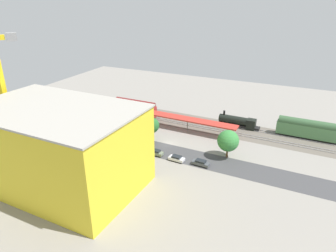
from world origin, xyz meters
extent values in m
plane|color=gray|center=(0.00, 0.00, 0.00)|extent=(166.63, 166.63, 0.00)
cube|color=#665E54|center=(0.00, -19.36, 0.00)|extent=(104.52, 16.97, 0.01)
cube|color=#424244|center=(0.00, 4.52, 0.00)|extent=(104.38, 12.32, 0.01)
cube|color=#9E9EA8|center=(0.00, -22.90, 0.18)|extent=(104.09, 3.45, 0.12)
cube|color=#9E9EA8|center=(0.00, -21.46, 0.18)|extent=(104.09, 3.45, 0.12)
cube|color=#9E9EA8|center=(0.00, -17.25, 0.18)|extent=(104.09, 3.45, 0.12)
cube|color=#9E9EA8|center=(0.00, -15.81, 0.18)|extent=(104.09, 3.45, 0.12)
cube|color=#B73328|center=(11.82, -12.37, 4.13)|extent=(61.07, 6.02, 0.42)
cylinder|color=slate|center=(-15.60, -11.49, 1.96)|extent=(0.30, 0.30, 3.92)
cylinder|color=slate|center=(-1.89, -11.93, 1.96)|extent=(0.30, 0.30, 3.92)
cylinder|color=slate|center=(11.82, -12.37, 1.96)|extent=(0.30, 0.30, 3.92)
cylinder|color=slate|center=(25.53, -12.81, 1.96)|extent=(0.30, 0.30, 3.92)
cylinder|color=slate|center=(39.24, -13.24, 1.96)|extent=(0.30, 0.30, 3.92)
cube|color=black|center=(-16.93, -22.18, 0.50)|extent=(14.03, 2.86, 1.00)
cylinder|color=black|center=(-15.50, -22.23, 2.34)|extent=(11.17, 3.04, 2.69)
cube|color=black|center=(-21.04, -22.05, 1.73)|extent=(2.96, 2.98, 3.47)
cylinder|color=black|center=(-11.45, -22.36, 4.39)|extent=(0.70, 0.70, 1.40)
cube|color=black|center=(-38.62, -22.18, 0.30)|extent=(17.10, 2.96, 0.60)
cube|color=#4C7F4C|center=(-38.62, -22.18, 2.56)|extent=(19.01, 3.63, 3.92)
cylinder|color=#355935|center=(-38.62, -22.18, 4.77)|extent=(18.25, 3.61, 3.03)
cube|color=black|center=(20.90, -16.53, 0.30)|extent=(15.20, 2.89, 0.60)
cube|color=maroon|center=(20.90, -16.53, 2.59)|extent=(16.90, 3.54, 3.97)
cylinder|color=maroon|center=(20.90, -16.53, 4.82)|extent=(16.23, 3.52, 3.01)
cube|color=black|center=(-13.45, 7.95, 0.15)|extent=(4.13, 2.07, 0.30)
cube|color=#474C51|center=(-13.45, 7.95, 0.66)|extent=(4.90, 2.20, 0.72)
cube|color=#1E2328|center=(-13.45, 7.95, 1.29)|extent=(2.79, 1.82, 0.54)
cube|color=black|center=(-6.63, 8.43, 0.15)|extent=(3.82, 2.08, 0.30)
cube|color=silver|center=(-6.63, 8.43, 0.66)|extent=(4.53, 2.20, 0.73)
cube|color=#1E2328|center=(-6.63, 8.43, 1.28)|extent=(2.58, 1.84, 0.51)
cube|color=black|center=(-0.01, 7.82, 0.15)|extent=(3.55, 1.76, 0.30)
cube|color=gray|center=(-0.01, 7.82, 0.68)|extent=(4.22, 1.85, 0.77)
cube|color=#1E2328|center=(-0.01, 7.82, 1.34)|extent=(2.38, 1.59, 0.55)
cube|color=black|center=(6.81, 8.05, 0.15)|extent=(3.77, 1.80, 0.30)
cube|color=silver|center=(6.81, 8.05, 0.70)|extent=(4.48, 1.89, 0.79)
cube|color=#1E2328|center=(6.81, 8.05, 1.39)|extent=(2.52, 1.63, 0.58)
cube|color=yellow|center=(14.23, 29.53, 9.43)|extent=(38.35, 25.10, 18.87)
cube|color=#ADA89E|center=(14.23, 29.53, 19.07)|extent=(38.97, 25.71, 0.40)
cube|color=gray|center=(36.14, 24.37, 0.60)|extent=(3.60, 3.60, 1.20)
cube|color=yellow|center=(36.14, 24.37, 15.91)|extent=(1.40, 1.40, 31.81)
cube|color=gray|center=(33.38, 20.81, 32.41)|extent=(3.05, 3.12, 2.00)
cube|color=black|center=(23.71, 11.39, 0.25)|extent=(8.56, 2.40, 0.50)
cube|color=white|center=(22.52, 11.42, 1.81)|extent=(6.18, 2.58, 2.62)
cube|color=silver|center=(26.77, 11.32, 1.65)|extent=(2.45, 2.49, 2.30)
cylinder|color=brown|center=(35.57, -0.15, 1.57)|extent=(0.45, 0.45, 3.14)
sphere|color=#38843D|center=(35.57, -0.15, 5.04)|extent=(5.44, 5.44, 5.44)
cylinder|color=brown|center=(-18.66, 0.52, 1.49)|extent=(0.54, 0.54, 2.97)
sphere|color=#38843D|center=(-18.66, 0.52, 5.08)|extent=(6.01, 6.01, 6.01)
cylinder|color=brown|center=(5.89, -0.76, 1.54)|extent=(0.38, 0.38, 3.08)
sphere|color=#28662D|center=(5.89, -0.76, 4.85)|extent=(5.03, 5.03, 5.03)
cylinder|color=#333333|center=(20.89, 0.07, 2.72)|extent=(0.16, 0.16, 5.43)
cube|color=black|center=(20.89, 0.07, 5.88)|extent=(0.36, 0.36, 0.90)
sphere|color=green|center=(21.11, 0.07, 5.58)|extent=(0.20, 0.20, 0.20)
camera|label=1|loc=(-35.31, 76.54, 42.19)|focal=32.85mm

